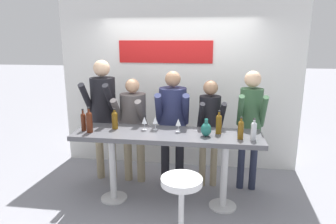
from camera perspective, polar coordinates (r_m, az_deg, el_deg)
The scene contains 19 objects.
ground_plane at distance 4.24m, azimuth -0.19°, elevation -16.85°, with size 40.00×40.00×0.00m, color gray.
back_wall at distance 5.04m, azimuth 1.97°, elevation 5.59°, with size 3.99×0.12×2.87m.
tasting_table at distance 3.87m, azimuth -0.20°, elevation -6.02°, with size 2.39×0.64×0.99m.
bar_stool at distance 3.25m, azimuth 2.56°, elevation -16.49°, with size 0.45×0.45×0.78m.
person_far_left at distance 4.60m, azimuth -12.22°, elevation 0.93°, with size 0.45×0.58×1.86m.
person_left at distance 4.49m, azimuth -6.66°, elevation -1.50°, with size 0.49×0.56×1.60m.
person_center_left at distance 4.36m, azimuth 0.87°, elevation -0.86°, with size 0.51×0.59×1.72m.
person_center at distance 4.34m, azimuth 7.92°, elevation -1.85°, with size 0.41×0.52×1.60m.
person_center_right at distance 4.33m, azimuth 15.41°, elevation -0.93°, with size 0.39×0.53×1.74m.
wine_bottle_0 at distance 4.02m, azimuth -10.11°, elevation -1.39°, with size 0.08×0.08×0.28m.
wine_bottle_1 at distance 3.66m, azimuth 13.69°, elevation -3.14°, with size 0.07×0.07×0.27m.
wine_bottle_2 at distance 4.03m, azimuth -15.83°, elevation -1.65°, with size 0.06×0.06×0.29m.
wine_bottle_3 at distance 3.66m, azimuth 16.01°, elevation -3.33°, with size 0.07×0.07×0.27m.
wine_bottle_4 at distance 3.94m, azimuth -14.77°, elevation -1.65°, with size 0.08×0.08×0.33m.
wine_bottle_5 at distance 3.81m, azimuth 9.65°, elevation -2.10°, with size 0.07×0.07×0.30m.
wine_glass_0 at distance 3.92m, azimuth -2.44°, elevation -1.64°, with size 0.07×0.07×0.18m.
wine_glass_1 at distance 3.83m, azimuth 1.97°, elevation -2.03°, with size 0.07×0.07×0.18m.
wine_glass_2 at distance 3.93m, azimuth -4.53°, elevation -1.66°, with size 0.07×0.07×0.18m.
decorative_vase at distance 3.70m, azimuth 7.27°, elevation -3.29°, with size 0.13×0.13×0.22m.
Camera 1 is at (0.52, -3.61, 2.16)m, focal length 32.00 mm.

